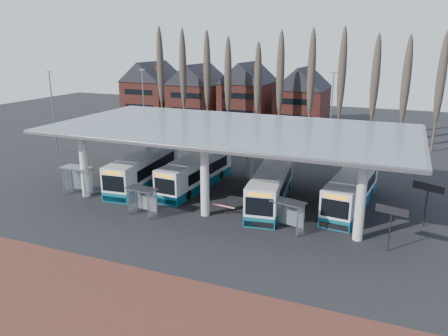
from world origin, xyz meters
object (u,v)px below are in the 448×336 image
at_px(bus_3, 352,190).
at_px(shelter_1, 143,195).
at_px(bus_2, 271,186).
at_px(shelter_2, 288,209).
at_px(bus_1, 196,172).
at_px(shelter_0, 78,174).
at_px(bus_0, 144,169).

relative_size(bus_3, shelter_1, 4.26).
distance_m(bus_2, shelter_1, 11.06).
bearing_deg(shelter_2, bus_3, 76.12).
distance_m(bus_2, bus_3, 6.82).
bearing_deg(shelter_1, bus_1, 93.03).
bearing_deg(shelter_2, shelter_0, -167.18).
height_order(bus_0, shelter_2, bus_0).
bearing_deg(bus_3, shelter_1, -145.60).
bearing_deg(bus_0, bus_2, -7.31).
bearing_deg(shelter_1, shelter_2, 16.11).
xyz_separation_m(bus_0, bus_2, (13.22, -0.43, -0.01)).
xyz_separation_m(shelter_0, shelter_1, (8.19, -1.99, -0.23)).
bearing_deg(shelter_0, shelter_2, -0.15).
bearing_deg(bus_0, shelter_2, -24.83).
relative_size(bus_1, shelter_1, 4.19).
xyz_separation_m(bus_0, shelter_2, (16.07, -5.65, 0.21)).
relative_size(bus_0, bus_1, 1.05).
xyz_separation_m(shelter_1, shelter_2, (11.66, 1.47, 0.03)).
bearing_deg(shelter_2, bus_1, 162.61).
relative_size(bus_2, shelter_0, 4.04).
bearing_deg(shelter_2, shelter_1, -158.48).
relative_size(shelter_0, shelter_2, 1.04).
bearing_deg(bus_3, bus_0, -170.50).
height_order(bus_1, bus_2, bus_2).
height_order(shelter_1, shelter_2, shelter_2).
bearing_deg(bus_3, shelter_0, -159.03).
relative_size(bus_0, shelter_2, 4.21).
xyz_separation_m(bus_2, bus_3, (6.59, 1.74, -0.03)).
height_order(bus_0, bus_1, bus_0).
relative_size(bus_1, shelter_0, 3.88).
distance_m(bus_1, shelter_0, 10.94).
relative_size(bus_3, shelter_2, 4.08).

